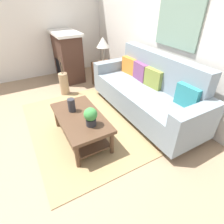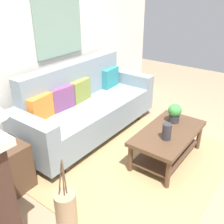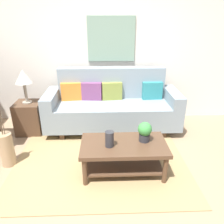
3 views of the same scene
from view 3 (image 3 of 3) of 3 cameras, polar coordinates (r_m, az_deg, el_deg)
ground_plane at (r=2.87m, az=-3.10°, el=-18.39°), size 9.26×9.26×0.00m
wall_back at (r=4.27m, az=-3.20°, el=15.72°), size 5.26×0.10×2.70m
area_rug at (r=3.26m, az=-3.01°, el=-12.46°), size 2.41×1.89×0.01m
couch at (r=3.99m, az=0.07°, el=1.51°), size 2.34×0.84×1.08m
throw_pillow_orange at (r=4.06m, az=-10.50°, el=5.25°), size 0.37×0.16×0.32m
throw_pillow_plum at (r=4.02m, az=-5.28°, el=5.38°), size 0.37×0.15×0.32m
throw_pillow_olive at (r=4.02m, az=0.00°, el=5.47°), size 0.37×0.15×0.32m
throw_pillow_teal at (r=4.11m, az=10.36°, el=5.50°), size 0.37×0.14×0.32m
coffee_table at (r=2.90m, az=3.04°, el=-10.08°), size 1.10×0.60×0.43m
tabletop_vase at (r=2.73m, az=-0.66°, el=-7.01°), size 0.11×0.11×0.20m
potted_plant_tabletop at (r=2.86m, az=8.47°, el=-4.93°), size 0.18×0.18×0.26m
side_table at (r=4.16m, az=-20.53°, el=-1.34°), size 0.44×0.44×0.56m
table_lamp at (r=3.94m, az=-21.99°, el=8.16°), size 0.28×0.28×0.57m
floor_vase at (r=3.39m, az=-25.60°, el=-8.74°), size 0.19×0.19×0.48m
floor_vase_branch_a at (r=3.20m, az=-26.56°, el=-2.31°), size 0.02×0.03×0.36m
floor_vase_branch_b at (r=3.23m, az=-26.93°, el=-2.18°), size 0.04×0.05×0.36m
framed_painting at (r=4.18m, az=-0.19°, el=18.37°), size 0.86×0.03×0.78m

